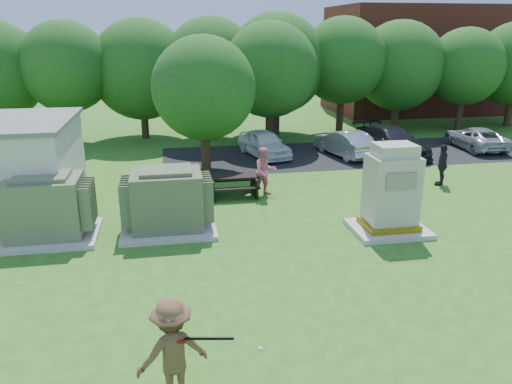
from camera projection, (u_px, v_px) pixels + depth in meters
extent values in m
plane|color=#2D6619|center=(284.00, 289.00, 12.53)|extent=(120.00, 120.00, 0.00)
cube|color=maroon|center=(428.00, 60.00, 39.59)|extent=(15.00, 8.00, 8.00)
cube|color=#232326|center=(355.00, 154.00, 26.34)|extent=(20.00, 6.00, 0.01)
cube|color=beige|center=(50.00, 235.00, 15.64)|extent=(3.00, 2.40, 0.15)
cube|color=#646B4D|center=(45.00, 206.00, 15.34)|extent=(2.20, 1.80, 1.80)
cube|color=#646B4D|center=(41.00, 176.00, 15.04)|extent=(1.60, 1.30, 0.12)
cube|color=#646B4D|center=(1.00, 208.00, 15.12)|extent=(0.32, 1.50, 1.35)
cube|color=#646B4D|center=(88.00, 203.00, 15.54)|extent=(0.32, 1.50, 1.35)
cube|color=beige|center=(169.00, 228.00, 16.26)|extent=(3.00, 2.40, 0.15)
cube|color=#555E42|center=(167.00, 199.00, 15.95)|extent=(2.20, 1.80, 1.80)
cube|color=#555E42|center=(166.00, 171.00, 15.66)|extent=(1.60, 1.30, 0.12)
cube|color=#555E42|center=(126.00, 201.00, 15.73)|extent=(0.32, 1.50, 1.35)
cube|color=#555E42|center=(207.00, 196.00, 16.16)|extent=(0.32, 1.50, 1.35)
cube|color=beige|center=(388.00, 229.00, 16.15)|extent=(2.37, 1.94, 0.16)
cube|color=yellow|center=(388.00, 224.00, 16.09)|extent=(1.67, 1.35, 0.19)
cube|color=#BEB39E|center=(391.00, 189.00, 15.73)|extent=(1.51, 1.18, 2.15)
cube|color=#BEB39E|center=(395.00, 150.00, 15.34)|extent=(1.24, 0.97, 0.38)
cube|color=gray|center=(402.00, 182.00, 15.01)|extent=(0.97, 0.04, 0.54)
cube|color=black|center=(233.00, 176.00, 19.38)|extent=(1.94, 0.75, 0.06)
cube|color=black|center=(231.00, 180.00, 20.03)|extent=(1.94, 0.27, 0.05)
cube|color=black|center=(235.00, 189.00, 18.92)|extent=(1.94, 0.27, 0.05)
cube|color=black|center=(212.00, 187.00, 19.36)|extent=(0.09, 1.45, 0.80)
cube|color=black|center=(254.00, 185.00, 19.64)|extent=(0.09, 1.45, 0.80)
imported|color=brown|center=(173.00, 352.00, 8.52)|extent=(1.41, 1.03, 1.95)
imported|color=pink|center=(265.00, 172.00, 19.42)|extent=(1.07, 0.92, 1.93)
imported|color=black|center=(442.00, 165.00, 20.74)|extent=(0.99, 1.06, 1.75)
imported|color=white|center=(264.00, 143.00, 25.61)|extent=(2.52, 4.24, 1.35)
imported|color=#BABBC0|center=(345.00, 143.00, 25.72)|extent=(2.33, 4.29, 1.34)
imported|color=black|center=(391.00, 141.00, 25.86)|extent=(3.02, 5.31, 1.45)
imported|color=silver|center=(476.00, 138.00, 27.30)|extent=(2.24, 4.40, 1.19)
cylinder|color=black|center=(209.00, 338.00, 8.36)|extent=(0.85, 0.20, 0.06)
cylinder|color=maroon|center=(179.00, 342.00, 8.27)|extent=(0.23, 0.10, 0.06)
sphere|color=white|center=(260.00, 349.00, 8.52)|extent=(0.09, 0.09, 0.09)
cylinder|color=#47301E|center=(1.00, 123.00, 28.32)|extent=(0.44, 0.44, 2.40)
cylinder|color=#47301E|center=(72.00, 119.00, 28.37)|extent=(0.44, 0.44, 2.80)
sphere|color=#235B1C|center=(66.00, 67.00, 27.47)|extent=(5.00, 5.00, 5.00)
cylinder|color=#47301E|center=(145.00, 119.00, 29.86)|extent=(0.44, 0.44, 2.30)
sphere|color=#235B1C|center=(141.00, 69.00, 28.97)|extent=(5.80, 5.80, 5.80)
cylinder|color=#47301E|center=(213.00, 116.00, 29.63)|extent=(0.44, 0.44, 2.70)
sphere|color=#235B1C|center=(211.00, 65.00, 28.71)|extent=(5.40, 5.40, 5.40)
cylinder|color=#47301E|center=(276.00, 114.00, 30.89)|extent=(0.44, 0.44, 2.50)
sphere|color=#235B1C|center=(277.00, 64.00, 29.95)|extent=(6.00, 6.00, 6.00)
cylinder|color=#47301E|center=(340.00, 110.00, 31.12)|extent=(0.44, 0.44, 2.90)
sphere|color=#235B1C|center=(343.00, 61.00, 30.19)|extent=(5.20, 5.20, 5.20)
cylinder|color=#47301E|center=(395.00, 111.00, 32.43)|extent=(0.44, 0.44, 2.40)
sphere|color=#235B1C|center=(399.00, 66.00, 31.54)|extent=(5.60, 5.60, 5.60)
cylinder|color=#47301E|center=(460.00, 110.00, 32.22)|extent=(0.44, 0.44, 2.60)
sphere|color=#235B1C|center=(465.00, 66.00, 31.38)|extent=(4.80, 4.80, 4.80)
cylinder|color=#47301E|center=(509.00, 108.00, 33.47)|extent=(0.44, 0.44, 2.50)
cylinder|color=#47301E|center=(206.00, 145.00, 22.76)|extent=(0.44, 0.44, 2.40)
sphere|color=#235B1C|center=(204.00, 88.00, 21.97)|extent=(4.60, 4.60, 4.60)
cylinder|color=#47301E|center=(269.00, 122.00, 28.08)|extent=(0.44, 0.44, 2.60)
sphere|color=#235B1C|center=(270.00, 70.00, 27.20)|extent=(5.20, 5.20, 5.20)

